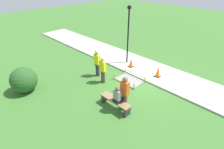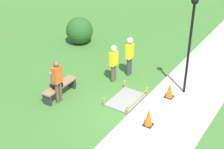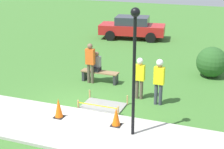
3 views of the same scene
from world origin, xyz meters
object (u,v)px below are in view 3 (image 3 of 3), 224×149
object	(u,v)px
worker_supervisor	(159,78)
bystander_in_orange_shirt	(90,61)
park_bench	(100,74)
parked_car_red	(132,27)
lamppost_near	(134,55)
worker_assistant	(140,75)
person_seated_on_bench	(97,63)
traffic_cone_near_patch	(59,108)
traffic_cone_far_patch	(116,117)

from	to	relation	value
worker_supervisor	bystander_in_orange_shirt	world-z (taller)	worker_supervisor
park_bench	parked_car_red	xyz separation A→B (m)	(-1.21, 8.71, 0.44)
lamppost_near	parked_car_red	size ratio (longest dim) A/B	0.87
worker_supervisor	worker_assistant	bearing A→B (deg)	160.92
park_bench	bystander_in_orange_shirt	world-z (taller)	bystander_in_orange_shirt
person_seated_on_bench	worker_assistant	distance (m)	2.73
traffic_cone_near_patch	worker_supervisor	bearing A→B (deg)	40.50
worker_assistant	person_seated_on_bench	bearing A→B (deg)	152.31
park_bench	lamppost_near	distance (m)	5.70
person_seated_on_bench	parked_car_red	size ratio (longest dim) A/B	0.19
traffic_cone_near_patch	parked_car_red	distance (m)	12.84
lamppost_near	parked_car_red	xyz separation A→B (m)	(-4.14, 12.99, -1.94)
traffic_cone_near_patch	traffic_cone_far_patch	world-z (taller)	traffic_cone_near_patch
bystander_in_orange_shirt	lamppost_near	world-z (taller)	lamppost_near
person_seated_on_bench	worker_assistant	world-z (taller)	worker_assistant
traffic_cone_near_patch	parked_car_red	xyz separation A→B (m)	(-1.33, 12.77, 0.35)
person_seated_on_bench	worker_supervisor	bearing A→B (deg)	-25.54
lamppost_near	worker_supervisor	bearing A→B (deg)	86.52
worker_supervisor	person_seated_on_bench	bearing A→B (deg)	154.46
parked_car_red	traffic_cone_near_patch	bearing A→B (deg)	-92.84
bystander_in_orange_shirt	park_bench	bearing A→B (deg)	36.03
traffic_cone_near_patch	traffic_cone_far_patch	distance (m)	2.11
traffic_cone_near_patch	worker_assistant	world-z (taller)	worker_assistant
traffic_cone_near_patch	bystander_in_orange_shirt	distance (m)	3.87
traffic_cone_near_patch	worker_supervisor	size ratio (longest dim) A/B	0.39
park_bench	lamppost_near	world-z (taller)	lamppost_near
traffic_cone_near_patch	bystander_in_orange_shirt	xyz separation A→B (m)	(-0.47, 3.80, 0.61)
traffic_cone_far_patch	park_bench	size ratio (longest dim) A/B	0.37
worker_supervisor	lamppost_near	world-z (taller)	lamppost_near
traffic_cone_near_patch	traffic_cone_far_patch	size ratio (longest dim) A/B	1.10
traffic_cone_far_patch	lamppost_near	size ratio (longest dim) A/B	0.16
park_bench	bystander_in_orange_shirt	xyz separation A→B (m)	(-0.35, -0.26, 0.70)
traffic_cone_near_patch	lamppost_near	distance (m)	3.63
park_bench	worker_supervisor	bearing A→B (deg)	-26.07
traffic_cone_far_patch	bystander_in_orange_shirt	world-z (taller)	bystander_in_orange_shirt
worker_assistant	parked_car_red	world-z (taller)	worker_assistant
park_bench	worker_supervisor	xyz separation A→B (m)	(3.09, -1.51, 0.76)
park_bench	worker_assistant	xyz separation A→B (m)	(2.23, -1.22, 0.67)
traffic_cone_near_patch	person_seated_on_bench	size ratio (longest dim) A/B	0.80
traffic_cone_near_patch	worker_assistant	xyz separation A→B (m)	(2.12, 2.84, 0.57)
bystander_in_orange_shirt	traffic_cone_near_patch	bearing A→B (deg)	-82.95
person_seated_on_bench	lamppost_near	world-z (taller)	lamppost_near
bystander_in_orange_shirt	parked_car_red	bearing A→B (deg)	95.48
traffic_cone_far_patch	bystander_in_orange_shirt	size ratio (longest dim) A/B	0.35
traffic_cone_far_patch	person_seated_on_bench	xyz separation A→B (m)	(-2.40, 3.96, 0.45)
traffic_cone_near_patch	parked_car_red	size ratio (longest dim) A/B	0.15
traffic_cone_far_patch	parked_car_red	xyz separation A→B (m)	(-3.44, 12.63, 0.38)
traffic_cone_near_patch	worker_assistant	size ratio (longest dim) A/B	0.41
traffic_cone_near_patch	bystander_in_orange_shirt	world-z (taller)	bystander_in_orange_shirt
park_bench	traffic_cone_far_patch	bearing A→B (deg)	-60.39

